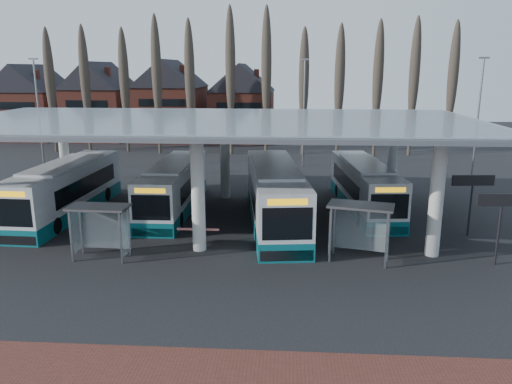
# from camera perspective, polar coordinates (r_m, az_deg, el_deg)

# --- Properties ---
(ground) EXTENTS (140.00, 140.00, 0.00)m
(ground) POSITION_cam_1_polar(r_m,az_deg,el_deg) (24.36, -7.49, -8.59)
(ground) COLOR black
(ground) RESTS_ON ground
(station_canopy) EXTENTS (32.00, 16.00, 6.34)m
(station_canopy) POSITION_cam_1_polar(r_m,az_deg,el_deg) (30.61, -4.94, 7.14)
(station_canopy) COLOR silver
(station_canopy) RESTS_ON ground
(poplar_row) EXTENTS (45.10, 1.10, 14.50)m
(poplar_row) POSITION_cam_1_polar(r_m,az_deg,el_deg) (55.24, -1.04, 13.43)
(poplar_row) COLOR #473D33
(poplar_row) RESTS_ON ground
(townhouse_row) EXTENTS (36.80, 10.30, 12.25)m
(townhouse_row) POSITION_cam_1_polar(r_m,az_deg,el_deg) (69.19, -13.59, 10.81)
(townhouse_row) COLOR brown
(townhouse_row) RESTS_ON ground
(lamp_post_a) EXTENTS (0.80, 0.16, 10.17)m
(lamp_post_a) POSITION_cam_1_polar(r_m,az_deg,el_deg) (49.66, -23.58, 8.25)
(lamp_post_a) COLOR slate
(lamp_post_a) RESTS_ON ground
(lamp_post_b) EXTENTS (0.80, 0.16, 10.17)m
(lamp_post_b) POSITION_cam_1_polar(r_m,az_deg,el_deg) (48.23, 5.49, 9.19)
(lamp_post_b) COLOR slate
(lamp_post_b) RESTS_ON ground
(lamp_post_c) EXTENTS (0.80, 0.16, 10.17)m
(lamp_post_c) POSITION_cam_1_polar(r_m,az_deg,el_deg) (44.95, 24.02, 7.72)
(lamp_post_c) COLOR slate
(lamp_post_c) RESTS_ON ground
(bus_0) EXTENTS (3.03, 12.36, 3.41)m
(bus_0) POSITION_cam_1_polar(r_m,az_deg,el_deg) (34.58, -20.86, 0.19)
(bus_0) COLOR white
(bus_0) RESTS_ON ground
(bus_1) EXTENTS (2.58, 11.65, 3.23)m
(bus_1) POSITION_cam_1_polar(r_m,az_deg,el_deg) (33.81, -9.36, 0.48)
(bus_1) COLOR white
(bus_1) RESTS_ON ground
(bus_2) EXTENTS (4.36, 13.35, 3.64)m
(bus_2) POSITION_cam_1_polar(r_m,az_deg,el_deg) (30.49, 2.16, -0.44)
(bus_2) COLOR white
(bus_2) RESTS_ON ground
(bus_3) EXTENTS (3.56, 11.71, 3.20)m
(bus_3) POSITION_cam_1_polar(r_m,az_deg,el_deg) (34.40, 12.26, 0.56)
(bus_3) COLOR white
(bus_3) RESTS_ON ground
(shelter_1) EXTENTS (2.97, 1.55, 2.72)m
(shelter_1) POSITION_cam_1_polar(r_m,az_deg,el_deg) (25.99, -17.34, -3.04)
(shelter_1) COLOR gray
(shelter_1) RESTS_ON ground
(shelter_2) EXTENTS (3.40, 2.28, 2.89)m
(shelter_2) POSITION_cam_1_polar(r_m,az_deg,el_deg) (25.01, 11.86, -3.07)
(shelter_2) COLOR gray
(shelter_2) RESTS_ON ground
(info_sign_0) EXTENTS (2.39, 0.31, 3.56)m
(info_sign_0) POSITION_cam_1_polar(r_m,az_deg,el_deg) (26.31, 26.28, -1.40)
(info_sign_0) COLOR black
(info_sign_0) RESTS_ON ground
(info_sign_1) EXTENTS (2.37, 0.37, 3.53)m
(info_sign_1) POSITION_cam_1_polar(r_m,az_deg,el_deg) (30.32, 23.52, 0.73)
(info_sign_1) COLOR black
(info_sign_1) RESTS_ON ground
(barrier) EXTENTS (2.26, 0.61, 1.13)m
(barrier) POSITION_cam_1_polar(r_m,az_deg,el_deg) (26.89, -6.57, -4.37)
(barrier) COLOR black
(barrier) RESTS_ON ground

